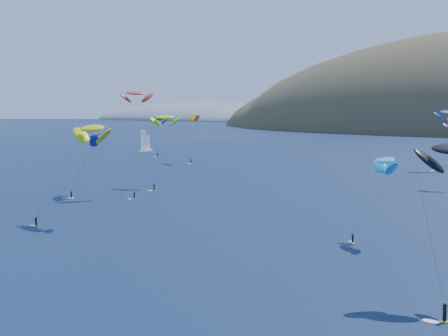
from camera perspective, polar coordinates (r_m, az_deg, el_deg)
name	(u,v)px	position (r m, az deg, el deg)	size (l,w,h in m)	color
headland	(218,122)	(948.71, -0.56, 4.23)	(460.00, 250.00, 60.00)	slate
sailboat	(145,150)	(308.26, -7.24, 1.67)	(9.82, 8.51, 12.26)	white
kitesurfer_1	(194,115)	(246.18, -2.74, 4.86)	(9.51, 9.59, 21.45)	#99D017
kitesurfer_2	(92,128)	(123.96, -11.97, 3.56)	(11.38, 12.49, 21.16)	#99D017
kitesurfer_3	(165,117)	(176.05, -5.44, 4.64)	(9.11, 13.14, 21.84)	#99D017
kitesurfer_5	(386,160)	(107.77, 14.57, 0.68)	(8.10, 9.17, 15.91)	#99D017
kitesurfer_9	(136,93)	(158.50, -8.03, 6.81)	(7.76, 9.90, 28.25)	#99D017
kitesurfer_10	(95,135)	(161.62, -11.75, 2.97)	(9.79, 13.79, 18.02)	#99D017
kitesurfer_12	(159,119)	(280.21, -6.00, 4.46)	(8.24, 7.69, 18.65)	#99D017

